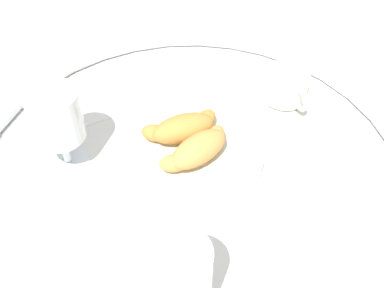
{
  "coord_description": "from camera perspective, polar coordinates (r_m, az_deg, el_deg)",
  "views": [
    {
      "loc": [
        -0.32,
        -0.36,
        0.58
      ],
      "look_at": [
        0.02,
        0.02,
        0.03
      ],
      "focal_mm": 45.44,
      "sensor_mm": 36.0,
      "label": 1
    }
  ],
  "objects": [
    {
      "name": "coffee_cup_near",
      "position": [
        0.86,
        10.94,
        6.32
      ],
      "size": [
        0.14,
        0.14,
        0.06
      ],
      "color": "silver",
      "rests_on": "ground_plane"
    },
    {
      "name": "juice_glass_left",
      "position": [
        0.55,
        -1.65,
        -15.22
      ],
      "size": [
        0.08,
        0.08,
        0.14
      ],
      "color": "white",
      "rests_on": "ground_plane"
    },
    {
      "name": "pastry_plate",
      "position": [
        0.76,
        0.0,
        -1.0
      ],
      "size": [
        0.23,
        0.23,
        0.02
      ],
      "color": "silver",
      "rests_on": "ground_plane"
    },
    {
      "name": "croissant_small",
      "position": [
        0.76,
        -1.11,
        1.93
      ],
      "size": [
        0.13,
        0.09,
        0.04
      ],
      "color": "#CC893D",
      "rests_on": "pastry_plate"
    },
    {
      "name": "table_chrome_rim",
      "position": [
        0.74,
        -0.24,
        -2.77
      ],
      "size": [
        0.69,
        0.69,
        0.02
      ],
      "primitive_type": "torus",
      "color": "silver",
      "rests_on": "ground_plane"
    },
    {
      "name": "juice_glass_right",
      "position": [
        0.73,
        -15.62,
        2.8
      ],
      "size": [
        0.08,
        0.08,
        0.14
      ],
      "color": "white",
      "rests_on": "ground_plane"
    },
    {
      "name": "folded_napkin",
      "position": [
        0.88,
        -13.63,
        4.38
      ],
      "size": [
        0.14,
        0.14,
        0.01
      ],
      "primitive_type": "cube",
      "rotation": [
        0.0,
        0.0,
        -0.28
      ],
      "color": "silver",
      "rests_on": "ground_plane"
    },
    {
      "name": "ground_plane",
      "position": [
        0.75,
        -0.23,
        -3.36
      ],
      "size": [
        2.2,
        2.2,
        0.0
      ],
      "primitive_type": "plane",
      "color": "silver"
    },
    {
      "name": "croissant_large",
      "position": [
        0.73,
        0.91,
        -0.77
      ],
      "size": [
        0.14,
        0.06,
        0.04
      ],
      "color": "#D6994C",
      "rests_on": "pastry_plate"
    }
  ]
}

